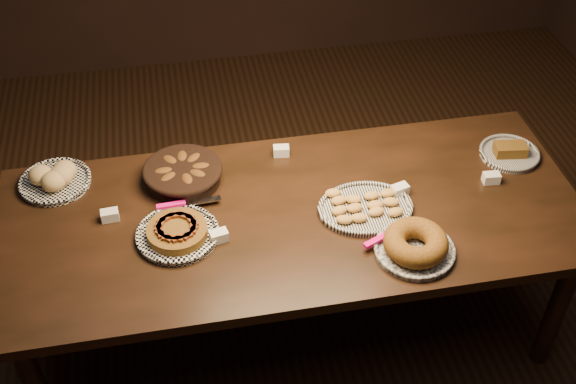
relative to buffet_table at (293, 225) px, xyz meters
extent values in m
plane|color=black|center=(0.00, 0.00, -0.68)|extent=(5.00, 5.00, 0.00)
cube|color=black|center=(0.00, 0.00, 0.05)|extent=(2.40, 1.00, 0.05)
cylinder|color=black|center=(1.08, -0.38, -0.33)|extent=(0.08, 0.08, 0.70)
cylinder|color=black|center=(-1.08, 0.38, -0.33)|extent=(0.08, 0.08, 0.70)
cylinder|color=black|center=(1.08, 0.38, -0.33)|extent=(0.08, 0.08, 0.70)
torus|color=white|center=(-0.47, -0.05, 0.09)|extent=(0.33, 0.33, 0.02)
cylinder|color=#43290D|center=(-0.47, -0.05, 0.10)|extent=(0.27, 0.27, 0.04)
cube|color=#4E1D0D|center=(-0.41, -0.06, 0.13)|extent=(0.04, 0.08, 0.01)
cube|color=#4E1D0D|center=(-0.41, -0.03, 0.13)|extent=(0.06, 0.08, 0.01)
cube|color=#4E1D0D|center=(-0.44, 0.00, 0.13)|extent=(0.08, 0.06, 0.01)
cube|color=#4E1D0D|center=(-0.47, 0.01, 0.13)|extent=(0.08, 0.02, 0.01)
cube|color=#4E1D0D|center=(-0.51, 0.00, 0.13)|extent=(0.08, 0.06, 0.01)
cube|color=#4E1D0D|center=(-0.53, -0.03, 0.13)|extent=(0.06, 0.08, 0.01)
cube|color=#4E1D0D|center=(-0.54, -0.06, 0.13)|extent=(0.03, 0.08, 0.01)
cube|color=#4E1D0D|center=(-0.52, -0.10, 0.13)|extent=(0.07, 0.08, 0.01)
cube|color=#4E1D0D|center=(-0.49, -0.12, 0.13)|extent=(0.08, 0.05, 0.01)
cube|color=#4E1D0D|center=(-0.45, -0.12, 0.13)|extent=(0.08, 0.05, 0.01)
cube|color=#4E1D0D|center=(-0.42, -0.10, 0.13)|extent=(0.07, 0.08, 0.01)
cube|color=#FF0C8D|center=(-0.49, 0.10, 0.10)|extent=(0.12, 0.03, 0.02)
cube|color=silver|center=(-0.36, 0.11, 0.10)|extent=(0.15, 0.04, 0.00)
torus|color=black|center=(0.29, -0.04, 0.09)|extent=(0.32, 0.32, 0.02)
ellipsoid|color=#A76A30|center=(0.19, -0.11, 0.10)|extent=(0.08, 0.06, 0.03)
ellipsoid|color=#A76A30|center=(0.25, -0.11, 0.10)|extent=(0.07, 0.05, 0.03)
ellipsoid|color=#A76A30|center=(0.33, -0.09, 0.10)|extent=(0.07, 0.05, 0.03)
ellipsoid|color=#A76A30|center=(0.40, -0.10, 0.10)|extent=(0.07, 0.05, 0.03)
ellipsoid|color=#A76A30|center=(0.18, -0.05, 0.10)|extent=(0.08, 0.06, 0.03)
ellipsoid|color=#A76A30|center=(0.25, -0.05, 0.10)|extent=(0.07, 0.05, 0.03)
ellipsoid|color=#A76A30|center=(0.33, -0.05, 0.10)|extent=(0.07, 0.05, 0.03)
ellipsoid|color=#A76A30|center=(0.40, -0.04, 0.10)|extent=(0.08, 0.06, 0.03)
ellipsoid|color=#A76A30|center=(0.19, 0.01, 0.10)|extent=(0.07, 0.06, 0.03)
ellipsoid|color=#A76A30|center=(0.25, 0.00, 0.10)|extent=(0.08, 0.06, 0.03)
ellipsoid|color=#A76A30|center=(0.33, 0.01, 0.10)|extent=(0.07, 0.05, 0.03)
ellipsoid|color=#A76A30|center=(0.41, 0.01, 0.10)|extent=(0.07, 0.05, 0.03)
ellipsoid|color=#A76A30|center=(0.18, 0.06, 0.10)|extent=(0.07, 0.05, 0.03)
torus|color=black|center=(0.42, -0.31, 0.09)|extent=(0.31, 0.31, 0.02)
torus|color=brown|center=(0.42, -0.31, 0.13)|extent=(0.33, 0.33, 0.09)
cube|color=#FF0C8D|center=(0.28, -0.25, 0.10)|extent=(0.12, 0.07, 0.02)
cube|color=silver|center=(0.40, -0.19, 0.10)|extent=(0.15, 0.09, 0.00)
cylinder|color=black|center=(-0.42, 0.28, 0.11)|extent=(0.34, 0.34, 0.08)
torus|color=black|center=(-0.42, 0.28, 0.14)|extent=(0.34, 0.34, 0.03)
ellipsoid|color=#381A0B|center=(-0.34, 0.28, 0.14)|extent=(0.10, 0.06, 0.05)
ellipsoid|color=#381A0B|center=(-0.37, 0.34, 0.14)|extent=(0.11, 0.11, 0.05)
ellipsoid|color=#381A0B|center=(-0.42, 0.36, 0.14)|extent=(0.06, 0.11, 0.05)
ellipsoid|color=#381A0B|center=(-0.47, 0.34, 0.14)|extent=(0.11, 0.11, 0.05)
ellipsoid|color=#381A0B|center=(-0.50, 0.27, 0.14)|extent=(0.10, 0.06, 0.05)
ellipsoid|color=#381A0B|center=(-0.48, 0.23, 0.14)|extent=(0.11, 0.11, 0.05)
ellipsoid|color=#381A0B|center=(-0.41, 0.20, 0.14)|extent=(0.07, 0.11, 0.05)
ellipsoid|color=#381A0B|center=(-0.36, 0.23, 0.14)|extent=(0.11, 0.11, 0.05)
torus|color=white|center=(-0.96, 0.36, 0.09)|extent=(0.30, 0.30, 0.02)
ellipsoid|color=tan|center=(-1.01, 0.37, 0.13)|extent=(0.10, 0.10, 0.08)
ellipsoid|color=tan|center=(-0.92, 0.38, 0.13)|extent=(0.10, 0.10, 0.08)
ellipsoid|color=tan|center=(-0.96, 0.32, 0.13)|extent=(0.10, 0.10, 0.08)
ellipsoid|color=tan|center=(-0.93, 0.35, 0.13)|extent=(0.10, 0.10, 0.08)
torus|color=black|center=(1.02, 0.18, 0.09)|extent=(0.27, 0.27, 0.02)
cube|color=#43290D|center=(1.02, 0.18, 0.11)|extent=(0.15, 0.10, 0.05)
cube|color=white|center=(-0.31, -0.10, 0.10)|extent=(0.08, 0.06, 0.04)
cube|color=white|center=(0.02, 0.38, 0.10)|extent=(0.07, 0.05, 0.04)
cube|color=white|center=(0.46, 0.03, 0.10)|extent=(0.08, 0.06, 0.04)
cube|color=white|center=(-0.73, 0.10, 0.10)|extent=(0.07, 0.05, 0.04)
cube|color=white|center=(0.87, 0.03, 0.10)|extent=(0.07, 0.05, 0.04)
camera|label=1|loc=(-0.42, -2.11, 2.09)|focal=45.00mm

